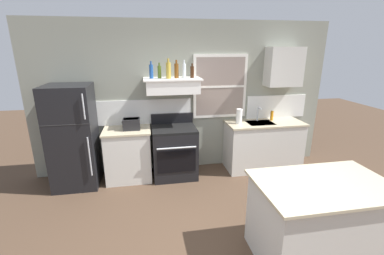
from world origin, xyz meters
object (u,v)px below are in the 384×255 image
(dish_soap_bottle, at_px, (272,116))
(toaster, at_px, (131,124))
(paper_towel_roll, at_px, (239,116))
(bottle_amber_wine, at_px, (176,71))
(kitchen_island, at_px, (319,221))
(bottle_olive_oil_square, at_px, (159,72))
(bottle_blue_liqueur, at_px, (151,71))
(bottle_clear_tall, at_px, (184,70))
(bottle_champagne_gold_foil, at_px, (168,70))
(refrigerator, at_px, (73,137))
(bottle_brown_stout, at_px, (192,72))
(stove_range, at_px, (174,151))

(dish_soap_bottle, bearing_deg, toaster, -177.24)
(paper_towel_roll, relative_size, dish_soap_bottle, 1.50)
(bottle_amber_wine, bearing_deg, kitchen_island, -61.73)
(toaster, relative_size, bottle_olive_oil_square, 1.17)
(bottle_blue_liqueur, xyz_separation_m, bottle_clear_tall, (0.54, -0.03, 0.01))
(bottle_champagne_gold_foil, bearing_deg, paper_towel_roll, -0.58)
(toaster, bearing_deg, kitchen_island, -47.63)
(refrigerator, xyz_separation_m, bottle_amber_wine, (1.72, 0.12, 1.03))
(bottle_blue_liqueur, xyz_separation_m, bottle_champagne_gold_foil, (0.28, -0.05, 0.02))
(refrigerator, height_order, dish_soap_bottle, refrigerator)
(bottle_clear_tall, distance_m, bottle_brown_stout, 0.14)
(stove_range, distance_m, bottle_clear_tall, 1.42)
(toaster, height_order, dish_soap_bottle, toaster)
(paper_towel_roll, xyz_separation_m, dish_soap_bottle, (0.69, 0.10, -0.04))
(stove_range, height_order, bottle_clear_tall, bottle_clear_tall)
(bottle_olive_oil_square, height_order, bottle_amber_wine, bottle_amber_wine)
(bottle_brown_stout, bearing_deg, bottle_clear_tall, -176.63)
(bottle_olive_oil_square, relative_size, paper_towel_roll, 0.94)
(refrigerator, distance_m, dish_soap_bottle, 3.54)
(refrigerator, bearing_deg, bottle_blue_liqueur, 5.57)
(bottle_blue_liqueur, distance_m, bottle_clear_tall, 0.54)
(toaster, height_order, bottle_brown_stout, bottle_brown_stout)
(bottle_blue_liqueur, bearing_deg, stove_range, -17.00)
(refrigerator, xyz_separation_m, kitchen_island, (2.96, -2.18, -0.39))
(refrigerator, xyz_separation_m, bottle_clear_tall, (1.85, 0.09, 1.03))
(stove_range, height_order, kitchen_island, stove_range)
(bottle_olive_oil_square, bearing_deg, bottle_blue_liqueur, -172.43)
(refrigerator, distance_m, bottle_brown_stout, 2.23)
(refrigerator, height_order, bottle_clear_tall, bottle_clear_tall)
(bottle_champagne_gold_foil, xyz_separation_m, dish_soap_bottle, (1.94, 0.09, -0.88))
(toaster, bearing_deg, stove_range, -1.00)
(bottle_clear_tall, bearing_deg, bottle_brown_stout, 3.37)
(bottle_champagne_gold_foil, height_order, bottle_brown_stout, bottle_champagne_gold_foil)
(kitchen_island, bearing_deg, bottle_champagne_gold_foil, 121.36)
(refrigerator, distance_m, toaster, 0.95)
(refrigerator, bearing_deg, bottle_clear_tall, 2.91)
(bottle_blue_liqueur, height_order, bottle_olive_oil_square, bottle_blue_liqueur)
(bottle_brown_stout, bearing_deg, toaster, -176.36)
(toaster, relative_size, paper_towel_roll, 1.10)
(toaster, distance_m, kitchen_island, 3.05)
(bottle_clear_tall, bearing_deg, bottle_blue_liqueur, 176.44)
(bottle_blue_liqueur, bearing_deg, bottle_amber_wine, -1.21)
(bottle_clear_tall, bearing_deg, stove_range, -160.20)
(bottle_champagne_gold_foil, height_order, bottle_amber_wine, bottle_champagne_gold_foil)
(bottle_amber_wine, bearing_deg, bottle_clear_tall, -11.32)
(bottle_brown_stout, relative_size, kitchen_island, 0.17)
(bottle_amber_wine, bearing_deg, bottle_blue_liqueur, 178.79)
(bottle_brown_stout, distance_m, paper_towel_roll, 1.17)
(toaster, xyz_separation_m, dish_soap_bottle, (2.59, 0.12, -0.01))
(toaster, relative_size, stove_range, 0.27)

